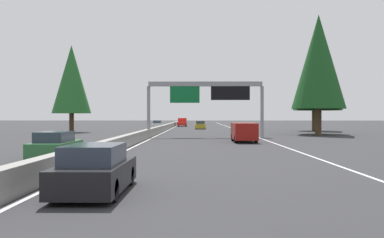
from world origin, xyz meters
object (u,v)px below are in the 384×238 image
at_px(pickup_far_left, 182,122).
at_px(sedan_near_center, 95,170).
at_px(conifer_left_near, 71,79).
at_px(minivan_mid_right, 244,131).
at_px(conifer_right_far, 314,73).
at_px(oncoming_near, 56,146).
at_px(conifer_right_near, 319,62).
at_px(sign_gantry_overhead, 207,93).
at_px(oncoming_far, 158,124).
at_px(sedan_near_right, 200,125).
at_px(conifer_right_mid, 318,68).

bearing_deg(pickup_far_left, sedan_near_center, -179.77).
bearing_deg(conifer_left_near, minivan_mid_right, -134.89).
bearing_deg(conifer_left_near, sedan_near_center, -162.73).
bearing_deg(sedan_near_center, minivan_mid_right, -15.86).
height_order(pickup_far_left, conifer_right_far, conifer_right_far).
xyz_separation_m(pickup_far_left, conifer_left_near, (-35.97, 14.28, 6.55)).
relative_size(pickup_far_left, oncoming_near, 1.27).
bearing_deg(conifer_right_near, sign_gantry_overhead, 110.91).
relative_size(sedan_near_center, conifer_right_near, 0.30).
bearing_deg(oncoming_far, sign_gantry_overhead, 13.56).
relative_size(sedan_near_right, pickup_far_left, 0.79).
bearing_deg(sedan_near_right, sedan_near_center, 176.76).
relative_size(pickup_far_left, conifer_left_near, 0.46).
bearing_deg(sign_gantry_overhead, oncoming_near, 159.35).
bearing_deg(conifer_left_near, sign_gantry_overhead, -125.68).
distance_m(pickup_far_left, oncoming_near, 72.75).
distance_m(pickup_far_left, conifer_right_far, 37.47).
bearing_deg(pickup_far_left, oncoming_near, 176.59).
xyz_separation_m(minivan_mid_right, oncoming_far, (44.56, 11.85, -0.27)).
xyz_separation_m(sedan_near_right, conifer_right_near, (-24.50, -14.03, 8.15)).
height_order(conifer_right_near, conifer_right_mid, conifer_right_near).
bearing_deg(minivan_mid_right, conifer_right_mid, -33.86).
bearing_deg(oncoming_near, minivan_mid_right, 141.53).
relative_size(sign_gantry_overhead, oncoming_near, 2.88).
xyz_separation_m(sedan_near_center, oncoming_far, (69.86, 4.66, 0.00)).
height_order(sedan_near_right, conifer_right_far, conifer_right_far).
distance_m(sedan_near_right, pickup_far_left, 20.12).
distance_m(pickup_far_left, conifer_left_near, 39.25).
relative_size(pickup_far_left, conifer_right_far, 0.38).
height_order(sign_gantry_overhead, pickup_far_left, sign_gantry_overhead).
xyz_separation_m(minivan_mid_right, conifer_right_mid, (16.83, -11.29, 7.46)).
distance_m(oncoming_far, conifer_right_mid, 36.94).
xyz_separation_m(oncoming_far, conifer_right_mid, (-27.74, -23.14, 7.72)).
relative_size(sedan_near_center, conifer_right_mid, 0.32).
bearing_deg(minivan_mid_right, conifer_right_far, -26.37).
xyz_separation_m(sedan_near_right, conifer_right_mid, (-21.14, -14.90, 7.72)).
relative_size(minivan_mid_right, conifer_right_mid, 0.36).
relative_size(sedan_near_right, conifer_left_near, 0.36).
bearing_deg(sedan_near_center, conifer_right_near, -24.43).
bearing_deg(sign_gantry_overhead, minivan_mid_right, -159.50).
bearing_deg(sedan_near_center, conifer_left_near, 17.27).
bearing_deg(pickup_far_left, minivan_mid_right, -172.57).
bearing_deg(sedan_near_center, oncoming_near, 24.18).
height_order(sedan_near_center, conifer_left_near, conifer_left_near).
height_order(oncoming_near, oncoming_far, same).
xyz_separation_m(conifer_right_near, conifer_right_mid, (3.36, -0.87, -0.43)).
xyz_separation_m(minivan_mid_right, conifer_left_near, (21.73, 21.81, 6.51)).
height_order(sign_gantry_overhead, conifer_right_near, conifer_right_near).
xyz_separation_m(oncoming_far, conifer_left_near, (-22.83, 9.97, 6.78)).
distance_m(conifer_right_near, conifer_right_mid, 3.50).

